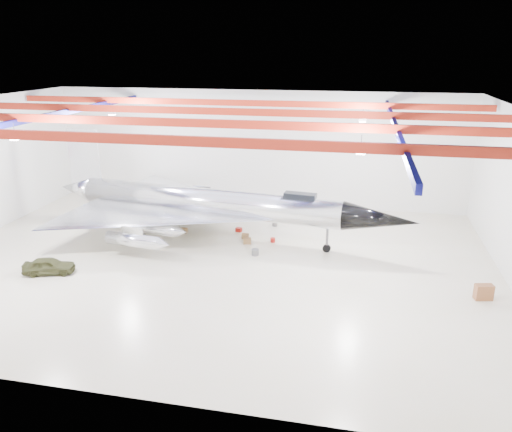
# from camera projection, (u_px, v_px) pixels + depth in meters

# --- Properties ---
(floor) EXTENTS (40.00, 40.00, 0.00)m
(floor) POSITION_uv_depth(u_px,v_px,m) (212.00, 262.00, 36.08)
(floor) COLOR beige
(floor) RESTS_ON ground
(wall_back) EXTENTS (40.00, 0.00, 40.00)m
(wall_back) POSITION_uv_depth(u_px,v_px,m) (255.00, 148.00, 48.24)
(wall_back) COLOR silver
(wall_back) RESTS_ON floor
(ceiling) EXTENTS (40.00, 40.00, 0.00)m
(ceiling) POSITION_uv_depth(u_px,v_px,m) (207.00, 107.00, 32.57)
(ceiling) COLOR #0A0F38
(ceiling) RESTS_ON wall_back
(ceiling_structure) EXTENTS (39.50, 29.50, 1.08)m
(ceiling_structure) POSITION_uv_depth(u_px,v_px,m) (208.00, 118.00, 32.79)
(ceiling_structure) COLOR maroon
(ceiling_structure) RESTS_ON ceiling
(jet_aircraft) EXTENTS (30.39, 19.33, 8.29)m
(jet_aircraft) POSITION_uv_depth(u_px,v_px,m) (207.00, 205.00, 39.95)
(jet_aircraft) COLOR silver
(jet_aircraft) RESTS_ON floor
(jeep) EXTENTS (3.65, 2.34, 1.16)m
(jeep) POSITION_uv_depth(u_px,v_px,m) (49.00, 266.00, 34.00)
(jeep) COLOR #34361B
(jeep) RESTS_ON floor
(desk) EXTENTS (1.16, 0.76, 0.98)m
(desk) POSITION_uv_depth(u_px,v_px,m) (484.00, 292.00, 30.52)
(desk) COLOR brown
(desk) RESTS_ON floor
(crate_ply) EXTENTS (0.60, 0.50, 0.39)m
(crate_ply) POSITION_uv_depth(u_px,v_px,m) (184.00, 231.00, 41.71)
(crate_ply) COLOR olive
(crate_ply) RESTS_ON floor
(toolbox_red) EXTENTS (0.56, 0.49, 0.34)m
(toolbox_red) POSITION_uv_depth(u_px,v_px,m) (239.00, 230.00, 41.99)
(toolbox_red) COLOR maroon
(toolbox_red) RESTS_ON floor
(engine_drum) EXTENTS (0.58, 0.58, 0.48)m
(engine_drum) POSITION_uv_depth(u_px,v_px,m) (255.00, 252.00, 37.16)
(engine_drum) COLOR #59595B
(engine_drum) RESTS_ON floor
(parts_bin) EXTENTS (0.57, 0.47, 0.38)m
(parts_bin) POSITION_uv_depth(u_px,v_px,m) (245.00, 236.00, 40.49)
(parts_bin) COLOR olive
(parts_bin) RESTS_ON floor
(crate_small) EXTENTS (0.50, 0.45, 0.29)m
(crate_small) POSITION_uv_depth(u_px,v_px,m) (177.00, 232.00, 41.57)
(crate_small) COLOR #59595B
(crate_small) RESTS_ON floor
(tool_chest) EXTENTS (0.46, 0.46, 0.35)m
(tool_chest) POSITION_uv_depth(u_px,v_px,m) (273.00, 240.00, 39.70)
(tool_chest) COLOR maroon
(tool_chest) RESTS_ON floor
(oil_barrel) EXTENTS (0.70, 0.61, 0.43)m
(oil_barrel) POSITION_uv_depth(u_px,v_px,m) (247.00, 241.00, 39.42)
(oil_barrel) COLOR olive
(oil_barrel) RESTS_ON floor
(spares_box) EXTENTS (0.48, 0.48, 0.41)m
(spares_box) POSITION_uv_depth(u_px,v_px,m) (275.00, 224.00, 43.32)
(spares_box) COLOR #59595B
(spares_box) RESTS_ON floor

